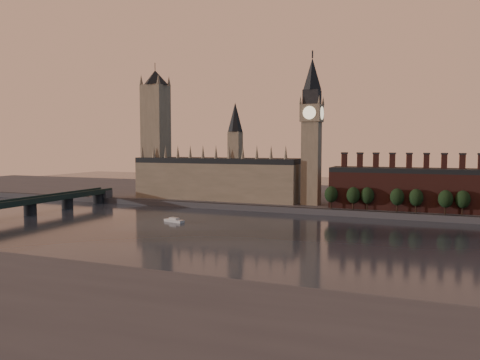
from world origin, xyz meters
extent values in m
plane|color=black|center=(0.00, 0.00, 0.00)|extent=(900.00, 900.00, 0.00)
cube|color=#47474C|center=(0.00, 90.00, 2.00)|extent=(900.00, 4.00, 4.00)
cube|color=#47474C|center=(0.00, 180.00, 2.00)|extent=(900.00, 180.00, 4.00)
cube|color=gray|center=(-65.00, 115.00, 18.00)|extent=(130.00, 30.00, 28.00)
cube|color=black|center=(-65.00, 115.00, 34.00)|extent=(130.00, 30.00, 4.00)
cube|color=gray|center=(-50.00, 115.00, 44.00)|extent=(9.00, 9.00, 24.00)
cone|color=black|center=(-50.00, 115.00, 67.00)|extent=(12.00, 12.00, 22.00)
cone|color=gray|center=(-124.00, 101.00, 41.00)|extent=(2.60, 2.60, 10.00)
cone|color=gray|center=(-113.27, 101.00, 41.00)|extent=(2.60, 2.60, 10.00)
cone|color=gray|center=(-102.55, 101.00, 41.00)|extent=(2.60, 2.60, 10.00)
cone|color=gray|center=(-91.82, 101.00, 41.00)|extent=(2.60, 2.60, 10.00)
cone|color=gray|center=(-81.09, 101.00, 41.00)|extent=(2.60, 2.60, 10.00)
cone|color=gray|center=(-70.36, 101.00, 41.00)|extent=(2.60, 2.60, 10.00)
cone|color=gray|center=(-59.64, 101.00, 41.00)|extent=(2.60, 2.60, 10.00)
cone|color=gray|center=(-48.91, 101.00, 41.00)|extent=(2.60, 2.60, 10.00)
cone|color=gray|center=(-38.18, 101.00, 41.00)|extent=(2.60, 2.60, 10.00)
cone|color=gray|center=(-27.45, 101.00, 41.00)|extent=(2.60, 2.60, 10.00)
cone|color=gray|center=(-16.73, 101.00, 41.00)|extent=(2.60, 2.60, 10.00)
cone|color=gray|center=(-6.00, 101.00, 41.00)|extent=(2.60, 2.60, 10.00)
cube|color=gray|center=(-120.00, 115.00, 49.00)|extent=(18.00, 18.00, 90.00)
cone|color=black|center=(-120.00, 115.00, 100.00)|extent=(24.00, 24.00, 12.00)
cylinder|color=#232326|center=(-120.00, 115.00, 106.00)|extent=(0.50, 0.50, 12.00)
cone|color=gray|center=(-128.00, 107.00, 98.00)|extent=(3.00, 3.00, 8.00)
cone|color=gray|center=(-112.00, 107.00, 98.00)|extent=(3.00, 3.00, 8.00)
cone|color=gray|center=(-128.00, 123.00, 98.00)|extent=(3.00, 3.00, 8.00)
cone|color=gray|center=(-112.00, 123.00, 98.00)|extent=(3.00, 3.00, 8.00)
cube|color=gray|center=(10.00, 110.00, 33.00)|extent=(12.00, 12.00, 58.00)
cube|color=gray|center=(10.00, 110.00, 68.00)|extent=(14.00, 14.00, 12.00)
cube|color=#232326|center=(10.00, 110.00, 79.00)|extent=(11.00, 11.00, 10.00)
cone|color=black|center=(10.00, 110.00, 95.00)|extent=(13.00, 13.00, 22.00)
cylinder|color=#232326|center=(10.00, 110.00, 108.50)|extent=(1.00, 1.00, 5.00)
cylinder|color=beige|center=(10.00, 102.80, 68.00)|extent=(9.00, 0.50, 9.00)
cylinder|color=beige|center=(10.00, 117.20, 68.00)|extent=(9.00, 0.50, 9.00)
cylinder|color=beige|center=(2.80, 110.00, 68.00)|extent=(0.50, 9.00, 9.00)
cylinder|color=beige|center=(17.20, 110.00, 68.00)|extent=(0.50, 9.00, 9.00)
cone|color=gray|center=(3.50, 103.50, 77.00)|extent=(2.00, 2.00, 6.00)
cone|color=gray|center=(16.50, 103.50, 77.00)|extent=(2.00, 2.00, 6.00)
cone|color=gray|center=(3.50, 116.50, 77.00)|extent=(2.00, 2.00, 6.00)
cone|color=gray|center=(16.50, 116.50, 77.00)|extent=(2.00, 2.00, 6.00)
cube|color=#4E231E|center=(80.00, 110.00, 16.00)|extent=(110.00, 25.00, 24.00)
cube|color=black|center=(80.00, 110.00, 29.50)|extent=(110.00, 25.00, 3.00)
cube|color=#4E231E|center=(33.00, 110.00, 35.50)|extent=(3.50, 3.50, 9.00)
cube|color=#232326|center=(33.00, 110.00, 40.50)|extent=(4.20, 4.20, 1.00)
cube|color=#4E231E|center=(43.44, 110.00, 35.50)|extent=(3.50, 3.50, 9.00)
cube|color=#232326|center=(43.44, 110.00, 40.50)|extent=(4.20, 4.20, 1.00)
cube|color=#4E231E|center=(53.89, 110.00, 35.50)|extent=(3.50, 3.50, 9.00)
cube|color=#232326|center=(53.89, 110.00, 40.50)|extent=(4.20, 4.20, 1.00)
cube|color=#4E231E|center=(64.33, 110.00, 35.50)|extent=(3.50, 3.50, 9.00)
cube|color=#232326|center=(64.33, 110.00, 40.50)|extent=(4.20, 4.20, 1.00)
cube|color=#4E231E|center=(74.78, 110.00, 35.50)|extent=(3.50, 3.50, 9.00)
cube|color=#232326|center=(74.78, 110.00, 40.50)|extent=(4.20, 4.20, 1.00)
cube|color=#4E231E|center=(85.22, 110.00, 35.50)|extent=(3.50, 3.50, 9.00)
cube|color=#232326|center=(85.22, 110.00, 40.50)|extent=(4.20, 4.20, 1.00)
cube|color=#4E231E|center=(95.67, 110.00, 35.50)|extent=(3.50, 3.50, 9.00)
cube|color=#232326|center=(95.67, 110.00, 40.50)|extent=(4.20, 4.20, 1.00)
cube|color=#4E231E|center=(106.11, 110.00, 35.50)|extent=(3.50, 3.50, 9.00)
cube|color=#232326|center=(106.11, 110.00, 40.50)|extent=(4.20, 4.20, 1.00)
cylinder|color=black|center=(27.47, 93.70, 7.00)|extent=(0.80, 0.80, 6.00)
ellipsoid|color=black|center=(27.47, 93.70, 13.50)|extent=(8.60, 8.60, 10.75)
cylinder|color=black|center=(41.83, 93.70, 7.00)|extent=(0.80, 0.80, 6.00)
ellipsoid|color=black|center=(41.83, 93.70, 13.50)|extent=(8.60, 8.60, 10.75)
cylinder|color=black|center=(50.53, 95.28, 7.00)|extent=(0.80, 0.80, 6.00)
ellipsoid|color=black|center=(50.53, 95.28, 13.50)|extent=(8.60, 8.60, 10.75)
cylinder|color=black|center=(68.84, 93.87, 7.00)|extent=(0.80, 0.80, 6.00)
ellipsoid|color=black|center=(68.84, 93.87, 13.50)|extent=(8.60, 8.60, 10.75)
cylinder|color=black|center=(79.98, 94.64, 7.00)|extent=(0.80, 0.80, 6.00)
ellipsoid|color=black|center=(79.98, 94.64, 13.50)|extent=(8.60, 8.60, 10.75)
cylinder|color=black|center=(96.67, 93.62, 7.00)|extent=(0.80, 0.80, 6.00)
ellipsoid|color=black|center=(96.67, 93.62, 13.50)|extent=(8.60, 8.60, 10.75)
cylinder|color=black|center=(106.18, 95.12, 7.00)|extent=(0.80, 0.80, 6.00)
ellipsoid|color=black|center=(106.18, 95.12, 13.50)|extent=(8.60, 8.60, 10.75)
cube|color=#1D2D26|center=(-155.00, -5.00, 9.00)|extent=(12.00, 200.00, 2.50)
cube|color=#1D2D26|center=(-149.50, -5.00, 10.90)|extent=(1.00, 200.00, 1.30)
cube|color=#47474C|center=(-155.00, 90.00, 7.00)|extent=(14.00, 8.00, 6.00)
cylinder|color=#232326|center=(-155.00, 17.00, 3.88)|extent=(8.00, 8.00, 7.75)
cylinder|color=#232326|center=(-155.00, 51.00, 3.88)|extent=(8.00, 8.00, 7.75)
cylinder|color=#232326|center=(-155.00, 85.00, 3.88)|extent=(8.00, 8.00, 7.75)
cube|color=#BCBCBC|center=(-53.46, 28.37, 0.77)|extent=(14.00, 7.15, 1.54)
cube|color=#BCBCBC|center=(-53.46, 28.37, 2.12)|extent=(6.31, 4.26, 1.15)
camera|label=1|loc=(86.99, -212.95, 46.03)|focal=35.00mm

